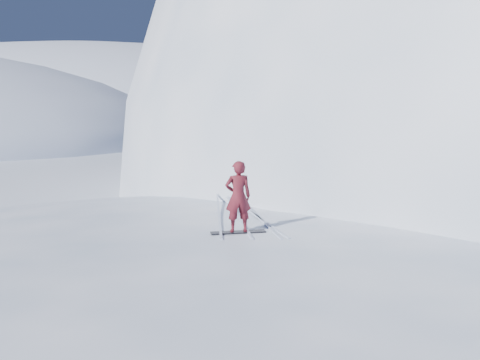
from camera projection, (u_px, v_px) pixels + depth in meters
The scene contains 7 objects.
near_ridge at pixel (274, 337), 12.48m from camera, with size 36.00×28.00×4.80m, color white.
peak_shoulder at pixel (435, 203), 28.89m from camera, with size 28.00×24.00×18.00m, color white.
far_ridge_c at pixel (83, 126), 120.03m from camera, with size 140.00×90.00×36.00m, color white.
wind_bumps at pixel (204, 353), 11.68m from camera, with size 16.00×14.40×1.00m.
snowboard at pixel (238, 232), 12.56m from camera, with size 1.30×0.24×0.02m, color black.
snowboarder at pixel (238, 196), 12.43m from camera, with size 0.61×0.40×1.68m, color maroon.
board_tracks at pixel (240, 212), 14.82m from camera, with size 2.19×5.97×0.04m.
Camera 1 is at (0.73, -8.84, 5.46)m, focal length 40.00 mm.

